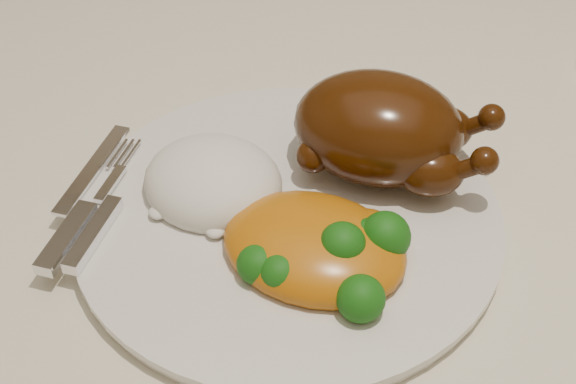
{
  "coord_description": "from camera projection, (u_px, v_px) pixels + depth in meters",
  "views": [
    {
      "loc": [
        -0.07,
        -0.47,
        1.18
      ],
      "look_at": [
        -0.09,
        -0.05,
        0.8
      ],
      "focal_mm": 50.0,
      "sensor_mm": 36.0,
      "label": 1
    }
  ],
  "objects": [
    {
      "name": "roast_chicken",
      "position": [
        383.0,
        129.0,
        0.59
      ],
      "size": [
        0.16,
        0.12,
        0.08
      ],
      "rotation": [
        0.0,
        0.0,
        -0.22
      ],
      "color": "#3E1F06",
      "rests_on": "dinner_plate"
    },
    {
      "name": "cutlery",
      "position": [
        87.0,
        213.0,
        0.57
      ],
      "size": [
        0.05,
        0.16,
        0.01
      ],
      "rotation": [
        0.0,
        0.0,
        -0.23
      ],
      "color": "silver",
      "rests_on": "dinner_plate"
    },
    {
      "name": "dining_table",
      "position": [
        401.0,
        271.0,
        0.69
      ],
      "size": [
        1.6,
        0.9,
        0.76
      ],
      "color": "brown",
      "rests_on": "floor"
    },
    {
      "name": "mac_and_cheese",
      "position": [
        323.0,
        248.0,
        0.54
      ],
      "size": [
        0.15,
        0.14,
        0.05
      ],
      "rotation": [
        0.0,
        0.0,
        -0.35
      ],
      "color": "#D06D0D",
      "rests_on": "dinner_plate"
    },
    {
      "name": "rice_mound",
      "position": [
        213.0,
        183.0,
        0.59
      ],
      "size": [
        0.13,
        0.12,
        0.05
      ],
      "rotation": [
        0.0,
        0.0,
        -0.37
      ],
      "color": "white",
      "rests_on": "dinner_plate"
    },
    {
      "name": "dinner_plate",
      "position": [
        288.0,
        219.0,
        0.58
      ],
      "size": [
        0.36,
        0.36,
        0.01
      ],
      "primitive_type": "cylinder",
      "rotation": [
        0.0,
        0.0,
        0.21
      ],
      "color": "silver",
      "rests_on": "tablecloth"
    },
    {
      "name": "tablecloth",
      "position": [
        409.0,
        210.0,
        0.64
      ],
      "size": [
        1.73,
        1.03,
        0.18
      ],
      "color": "beige",
      "rests_on": "dining_table"
    }
  ]
}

